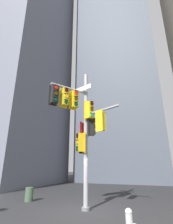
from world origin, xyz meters
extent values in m
plane|color=#2D2D30|center=(0.00, 0.00, 0.00)|extent=(120.00, 120.00, 0.00)
cube|color=slate|center=(-14.62, 8.77, 22.36)|extent=(12.32, 12.32, 44.72)
cube|color=#4C5460|center=(-0.84, 20.15, 21.61)|extent=(12.64, 12.64, 43.22)
cylinder|color=#9EA0A3|center=(0.00, 0.00, 3.82)|extent=(0.24, 0.24, 7.64)
cylinder|color=slate|center=(0.00, 0.00, 0.08)|extent=(0.43, 0.43, 0.16)
cylinder|color=#9EA0A3|center=(-0.66, -0.93, 6.37)|extent=(1.42, 1.93, 0.13)
cylinder|color=#9EA0A3|center=(1.07, -0.50, 4.97)|extent=(2.19, 1.11, 0.13)
cube|color=yellow|center=(-0.61, -0.54, 5.77)|extent=(0.30, 0.41, 1.14)
cube|color=yellow|center=(-0.46, -0.65, 5.77)|extent=(0.47, 0.47, 1.00)
cylinder|color=red|center=(-0.30, -0.76, 6.12)|extent=(0.16, 0.20, 0.20)
cube|color=black|center=(-0.29, -0.77, 6.24)|extent=(0.19, 0.22, 0.02)
cylinder|color=#3C2C06|center=(-0.30, -0.76, 5.77)|extent=(0.16, 0.20, 0.20)
cube|color=black|center=(-0.29, -0.77, 5.89)|extent=(0.19, 0.22, 0.02)
cylinder|color=#06311C|center=(-0.30, -0.76, 5.42)|extent=(0.16, 0.20, 0.20)
cube|color=black|center=(-0.29, -0.77, 5.54)|extent=(0.19, 0.22, 0.02)
cube|color=yellow|center=(-0.97, -1.05, 5.77)|extent=(0.30, 0.41, 1.14)
cube|color=yellow|center=(-0.82, -1.16, 5.77)|extent=(0.47, 0.47, 1.00)
cylinder|color=#360605|center=(-0.66, -1.27, 6.12)|extent=(0.16, 0.20, 0.20)
cube|color=black|center=(-0.65, -1.28, 6.24)|extent=(0.19, 0.22, 0.02)
cylinder|color=yellow|center=(-0.66, -1.27, 5.77)|extent=(0.16, 0.20, 0.20)
cube|color=black|center=(-0.65, -1.28, 5.89)|extent=(0.19, 0.22, 0.02)
cylinder|color=#06311C|center=(-0.66, -1.27, 5.42)|extent=(0.16, 0.20, 0.20)
cube|color=black|center=(-0.65, -1.28, 5.54)|extent=(0.19, 0.22, 0.02)
cube|color=black|center=(-1.33, -1.56, 5.77)|extent=(0.30, 0.41, 1.14)
cube|color=black|center=(-1.18, -1.67, 5.77)|extent=(0.47, 0.47, 1.00)
cylinder|color=red|center=(-1.02, -1.78, 6.12)|extent=(0.16, 0.20, 0.20)
cube|color=black|center=(-1.01, -1.79, 6.24)|extent=(0.19, 0.22, 0.02)
cylinder|color=#3C2C06|center=(-1.02, -1.78, 5.77)|extent=(0.16, 0.20, 0.20)
cube|color=black|center=(-1.01, -1.79, 5.89)|extent=(0.19, 0.22, 0.02)
cylinder|color=#06311C|center=(-1.02, -1.78, 5.42)|extent=(0.16, 0.20, 0.20)
cube|color=black|center=(-1.01, -1.79, 5.54)|extent=(0.19, 0.22, 0.02)
cube|color=yellow|center=(0.99, -0.67, 4.37)|extent=(0.45, 0.23, 1.14)
cube|color=yellow|center=(1.07, -0.50, 4.37)|extent=(0.45, 0.45, 1.00)
cylinder|color=#360605|center=(1.15, -0.31, 4.72)|extent=(0.21, 0.14, 0.20)
cube|color=black|center=(1.16, -0.31, 4.84)|extent=(0.23, 0.16, 0.02)
cylinder|color=yellow|center=(1.15, -0.31, 4.37)|extent=(0.21, 0.14, 0.20)
cube|color=black|center=(1.16, -0.31, 4.49)|extent=(0.23, 0.16, 0.02)
cylinder|color=#06311C|center=(1.15, -0.31, 4.02)|extent=(0.21, 0.14, 0.20)
cube|color=black|center=(1.16, -0.31, 4.14)|extent=(0.23, 0.16, 0.02)
cube|color=gold|center=(-0.09, -0.09, 3.34)|extent=(0.35, 0.37, 1.14)
cube|color=gold|center=(-0.23, -0.22, 3.34)|extent=(0.48, 0.48, 1.00)
cylinder|color=#360605|center=(-0.38, -0.35, 3.69)|extent=(0.18, 0.19, 0.20)
cube|color=black|center=(-0.39, -0.36, 3.81)|extent=(0.20, 0.21, 0.02)
cylinder|color=yellow|center=(-0.38, -0.35, 3.34)|extent=(0.18, 0.19, 0.20)
cube|color=black|center=(-0.39, -0.36, 3.46)|extent=(0.20, 0.21, 0.02)
cylinder|color=#06311C|center=(-0.38, -0.35, 2.99)|extent=(0.18, 0.19, 0.20)
cube|color=black|center=(-0.39, -0.36, 3.11)|extent=(0.20, 0.21, 0.02)
cube|color=yellow|center=(0.12, -0.06, 5.19)|extent=(0.24, 0.44, 1.14)
cube|color=yellow|center=(0.29, -0.14, 5.19)|extent=(0.46, 0.46, 1.00)
cylinder|color=#360605|center=(0.46, -0.23, 5.54)|extent=(0.14, 0.21, 0.20)
cube|color=black|center=(0.47, -0.23, 5.66)|extent=(0.16, 0.23, 0.02)
cylinder|color=#3C2C06|center=(0.46, -0.23, 5.19)|extent=(0.14, 0.21, 0.20)
cube|color=black|center=(0.47, -0.23, 5.31)|extent=(0.16, 0.23, 0.02)
cylinder|color=#19C672|center=(0.46, -0.23, 4.84)|extent=(0.14, 0.21, 0.20)
cube|color=black|center=(0.47, -0.23, 4.96)|extent=(0.16, 0.23, 0.02)
cube|color=black|center=(0.11, 0.06, 4.27)|extent=(0.25, 0.44, 1.14)
cube|color=black|center=(0.28, 0.15, 4.27)|extent=(0.46, 0.46, 1.00)
cylinder|color=red|center=(0.46, 0.25, 4.62)|extent=(0.15, 0.20, 0.20)
cube|color=black|center=(0.46, 0.25, 4.74)|extent=(0.17, 0.23, 0.02)
cylinder|color=#3C2C06|center=(0.46, 0.25, 4.27)|extent=(0.15, 0.20, 0.20)
cube|color=black|center=(0.46, 0.25, 4.39)|extent=(0.17, 0.23, 0.02)
cylinder|color=#06311C|center=(0.46, 0.25, 3.92)|extent=(0.15, 0.20, 0.20)
cube|color=black|center=(0.46, 0.25, 4.04)|extent=(0.17, 0.23, 0.02)
cube|color=white|center=(-0.12, -0.33, 6.54)|extent=(1.28, 0.48, 0.28)
cube|color=#19479E|center=(-0.12, -0.33, 6.54)|extent=(1.24, 0.46, 0.24)
cube|color=red|center=(-0.22, 0.02, 4.13)|extent=(0.07, 0.64, 0.80)
cube|color=white|center=(-0.22, 0.02, 4.13)|extent=(0.06, 0.60, 0.76)
cube|color=black|center=(-0.20, 0.09, 3.12)|extent=(0.27, 0.55, 0.72)
cube|color=white|center=(-0.20, 0.09, 3.12)|extent=(0.25, 0.51, 0.68)
sphere|color=silver|center=(2.48, -2.68, 0.70)|extent=(0.23, 0.23, 0.23)
cylinder|color=#3F593F|center=(-4.20, 0.91, 0.41)|extent=(0.51, 0.51, 0.82)
camera|label=1|loc=(3.37, -8.84, 2.06)|focal=27.02mm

